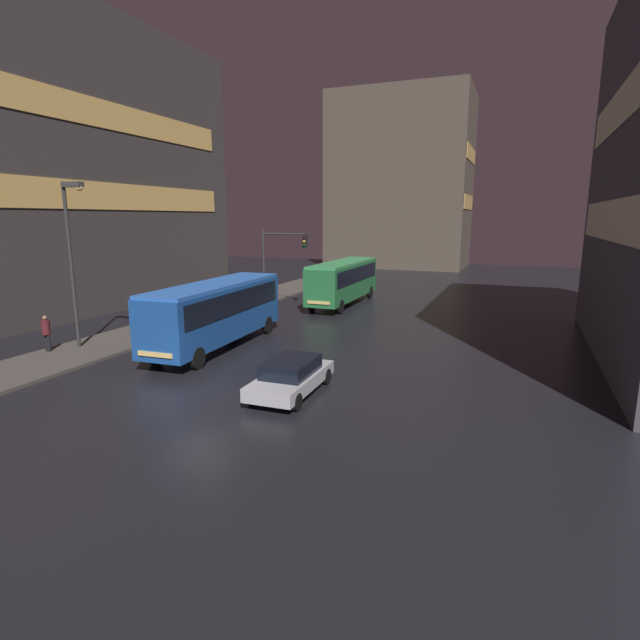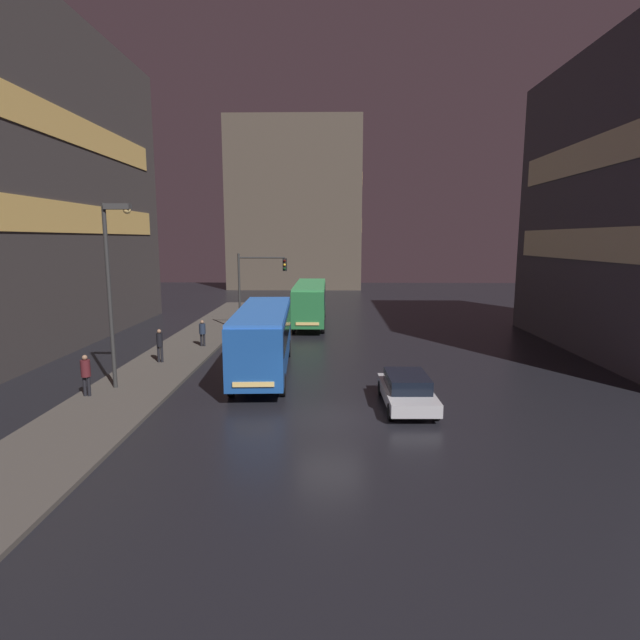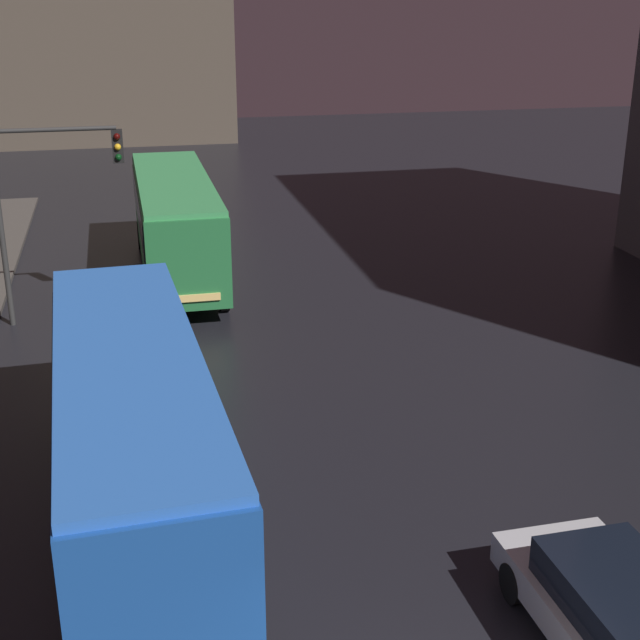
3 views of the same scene
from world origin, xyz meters
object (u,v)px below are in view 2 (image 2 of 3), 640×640
bus_near (263,334)px  pedestrian_far (86,371)px  bus_far (310,299)px  traffic_light_main (257,279)px  car_taxi (407,390)px  pedestrian_near (160,343)px  street_lamp_sidewalk (113,269)px  pedestrian_mid (202,331)px

bus_near → pedestrian_far: 8.22m
bus_far → traffic_light_main: bearing=44.0°
bus_far → car_taxi: (4.72, -19.62, -1.32)m
traffic_light_main → car_taxi: bearing=-62.3°
pedestrian_near → street_lamp_sidewalk: bearing=132.9°
pedestrian_near → pedestrian_far: pedestrian_near is taller
traffic_light_main → pedestrian_far: bearing=-108.2°
car_taxi → pedestrian_mid: 15.44m
bus_near → pedestrian_mid: 7.49m
traffic_light_main → pedestrian_mid: bearing=-116.8°
bus_far → pedestrian_near: size_ratio=5.68×
pedestrian_mid → street_lamp_sidewalk: 9.96m
bus_far → pedestrian_near: bearing=59.6°
bus_near → bus_far: size_ratio=1.00×
car_taxi → bus_near: bearing=-38.3°
pedestrian_far → street_lamp_sidewalk: (0.90, 1.25, 4.26)m
bus_far → pedestrian_mid: size_ratio=6.32×
bus_near → bus_far: bus_near is taller
bus_near → pedestrian_mid: (-4.60, 5.84, -0.94)m
bus_far → pedestrian_near: (-7.62, -13.04, -0.83)m
car_taxi → pedestrian_near: size_ratio=2.47×
bus_near → bus_far: (1.76, 14.72, -0.03)m
pedestrian_mid → bus_near: bearing=-126.0°
bus_near → traffic_light_main: 11.45m
street_lamp_sidewalk → pedestrian_far: bearing=-125.7°
bus_near → traffic_light_main: (-1.94, 11.13, 1.87)m
street_lamp_sidewalk → bus_far: bearing=66.1°
bus_near → street_lamp_sidewalk: size_ratio=1.27×
pedestrian_far → street_lamp_sidewalk: 4.53m
car_taxi → pedestrian_near: pedestrian_near is taller
pedestrian_far → pedestrian_near: bearing=-38.5°
car_taxi → pedestrian_near: (-12.34, 6.58, 0.49)m
traffic_light_main → street_lamp_sidewalk: bearing=-106.4°
bus_far → traffic_light_main: traffic_light_main is taller
bus_near → pedestrian_mid: size_ratio=6.29×
car_taxi → traffic_light_main: traffic_light_main is taller
pedestrian_near → pedestrian_mid: 4.35m
bus_far → bus_near: bearing=83.0°
bus_near → pedestrian_near: (-5.86, 1.68, -0.86)m
bus_far → traffic_light_main: (-3.70, -3.59, 1.90)m
bus_far → pedestrian_mid: (-6.36, -8.88, -0.91)m
traffic_light_main → street_lamp_sidewalk: 14.81m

